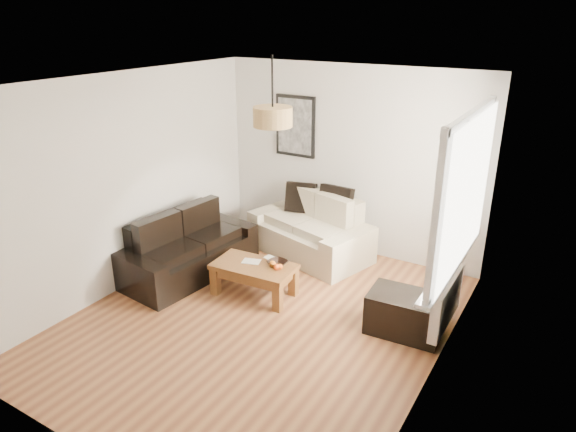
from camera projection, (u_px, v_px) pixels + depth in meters
The scene contains 21 objects.
floor at pixel (260, 320), 5.79m from camera, with size 4.50×4.50×0.00m, color brown.
ceiling at pixel (255, 82), 4.83m from camera, with size 3.80×4.50×0.00m, color white, non-canonical shape.
wall_back at pixel (350, 161), 7.10m from camera, with size 3.80×0.04×2.60m, color silver, non-canonical shape.
wall_front at pixel (73, 314), 3.52m from camera, with size 3.80×0.04×2.60m, color silver, non-canonical shape.
wall_left at pixel (127, 183), 6.22m from camera, with size 0.04×4.50×2.60m, color silver, non-canonical shape.
wall_right at pixel (443, 253), 4.40m from camera, with size 0.04×4.50×2.60m, color silver, non-canonical shape.
window_bay at pixel (465, 193), 4.95m from camera, with size 0.14×1.90×1.60m, color white, non-canonical shape.
radiator at pixel (446, 302), 5.42m from camera, with size 0.10×0.90×0.52m, color white.
poster at pixel (295, 126), 7.34m from camera, with size 0.62×0.04×0.87m, color black, non-canonical shape.
pendant_shade at pixel (273, 117), 5.21m from camera, with size 0.40×0.40×0.20m, color tan.
loveseat_cream at pixel (310, 227), 7.22m from camera, with size 1.68×0.91×0.83m, color #B9AD95, non-canonical shape.
sofa_leather at pixel (188, 246), 6.70m from camera, with size 1.79×0.87×0.77m, color black, non-canonical shape.
coffee_table at pixel (254, 279), 6.25m from camera, with size 0.98×0.53×0.40m, color brown, non-canonical shape.
ottoman at pixel (405, 314), 5.50m from camera, with size 0.78×0.50×0.44m, color black.
cushion_left at pixel (301, 197), 7.39m from camera, with size 0.43×0.13×0.43m, color black.
cushion_right at pixel (335, 203), 7.12m from camera, with size 0.47×0.14×0.47m, color black.
fruit_bowl at pixel (278, 263), 6.15m from camera, with size 0.23×0.23×0.06m, color black.
orange_a at pixel (277, 267), 6.03m from camera, with size 0.07×0.07×0.07m, color #E24D13.
orange_b at pixel (280, 267), 6.04m from camera, with size 0.07×0.07×0.07m, color #FE6215.
orange_c at pixel (273, 264), 6.10m from camera, with size 0.08×0.08×0.08m, color orange.
papers at pixel (251, 261), 6.25m from camera, with size 0.21×0.15×0.01m, color beige.
Camera 1 is at (2.81, -4.09, 3.22)m, focal length 32.24 mm.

